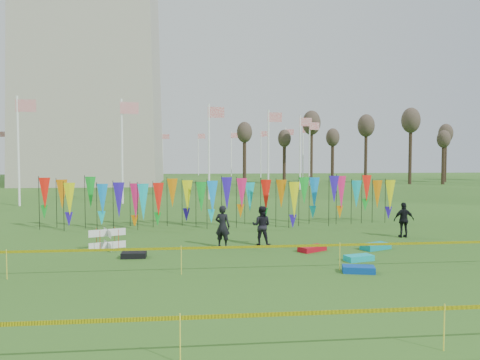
{
  "coord_description": "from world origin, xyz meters",
  "views": [
    {
      "loc": [
        -1.62,
        -15.52,
        3.69
      ],
      "look_at": [
        0.7,
        6.0,
        2.55
      ],
      "focal_mm": 35.0,
      "sensor_mm": 36.0,
      "label": 1
    }
  ],
  "objects": [
    {
      "name": "ground",
      "position": [
        0.0,
        0.0,
        0.0
      ],
      "size": [
        160.0,
        160.0,
        0.0
      ],
      "primitive_type": "plane",
      "color": "#244C15",
      "rests_on": "ground"
    },
    {
      "name": "flagpole_ring",
      "position": [
        -14.0,
        48.0,
        4.0
      ],
      "size": [
        57.4,
        56.16,
        8.0
      ],
      "color": "white",
      "rests_on": "ground"
    },
    {
      "name": "banner_row",
      "position": [
        0.28,
        8.53,
        1.58
      ],
      "size": [
        18.64,
        0.64,
        2.46
      ],
      "color": "black",
      "rests_on": "ground"
    },
    {
      "name": "caution_tape_near",
      "position": [
        -0.22,
        -1.1,
        0.78
      ],
      "size": [
        26.0,
        0.02,
        0.9
      ],
      "color": "#F9F205",
      "rests_on": "ground"
    },
    {
      "name": "caution_tape_far",
      "position": [
        -0.22,
        -7.34,
        0.78
      ],
      "size": [
        26.0,
        0.02,
        0.9
      ],
      "color": "#F9F205",
      "rests_on": "ground"
    },
    {
      "name": "tree_line",
      "position": [
        32.0,
        44.0,
        6.17
      ],
      "size": [
        53.92,
        1.92,
        7.84
      ],
      "color": "#3A281D",
      "rests_on": "ground"
    },
    {
      "name": "box_kite",
      "position": [
        -4.85,
        3.16,
        0.4
      ],
      "size": [
        0.73,
        0.73,
        0.81
      ],
      "rotation": [
        0.0,
        0.0,
        0.37
      ],
      "color": "red",
      "rests_on": "ground"
    },
    {
      "name": "person_left",
      "position": [
        -0.32,
        3.09,
        0.84
      ],
      "size": [
        0.75,
        0.66,
        1.69
      ],
      "primitive_type": "imported",
      "rotation": [
        0.0,
        0.0,
        2.72
      ],
      "color": "black",
      "rests_on": "ground"
    },
    {
      "name": "person_mid",
      "position": [
        1.31,
        3.34,
        0.81
      ],
      "size": [
        0.9,
        0.72,
        1.62
      ],
      "primitive_type": "imported",
      "rotation": [
        0.0,
        0.0,
        2.81
      ],
      "color": "black",
      "rests_on": "ground"
    },
    {
      "name": "person_right",
      "position": [
        7.96,
        4.45,
        0.79
      ],
      "size": [
        0.95,
        0.56,
        1.58
      ],
      "primitive_type": "imported",
      "rotation": [
        0.0,
        0.0,
        3.1
      ],
      "color": "black",
      "rests_on": "ground"
    },
    {
      "name": "kite_bag_turquoise",
      "position": [
        4.27,
        0.16,
        0.1
      ],
      "size": [
        1.07,
        0.72,
        0.2
      ],
      "primitive_type": "cube",
      "rotation": [
        0.0,
        0.0,
        0.26
      ],
      "color": "#0CB6C1",
      "rests_on": "ground"
    },
    {
      "name": "kite_bag_blue",
      "position": [
        3.66,
        -1.45,
        0.1
      ],
      "size": [
        1.08,
        0.74,
        0.21
      ],
      "primitive_type": "cube",
      "rotation": [
        0.0,
        0.0,
        -0.25
      ],
      "color": "#0A43AA",
      "rests_on": "ground"
    },
    {
      "name": "kite_bag_red",
      "position": [
        3.07,
        1.94,
        0.1
      ],
      "size": [
        1.21,
        1.01,
        0.2
      ],
      "primitive_type": "cube",
      "rotation": [
        0.0,
        0.0,
        0.54
      ],
      "color": "#B90C1A",
      "rests_on": "ground"
    },
    {
      "name": "kite_bag_black",
      "position": [
        -3.64,
        1.48,
        0.1
      ],
      "size": [
        0.88,
        0.52,
        0.2
      ],
      "primitive_type": "cube",
      "rotation": [
        0.0,
        0.0,
        -0.01
      ],
      "color": "black",
      "rests_on": "ground"
    },
    {
      "name": "kite_bag_teal",
      "position": [
        5.64,
        2.03,
        0.11
      ],
      "size": [
        1.31,
        1.01,
        0.23
      ],
      "primitive_type": "cube",
      "rotation": [
        0.0,
        0.0,
        0.43
      ],
      "color": "#0B959E",
      "rests_on": "ground"
    }
  ]
}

